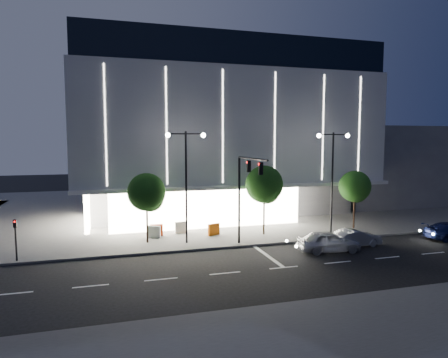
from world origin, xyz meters
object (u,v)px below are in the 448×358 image
object	(u,v)px
barrier_b	(154,232)
car_second	(355,238)
street_lamp_west	(186,170)
tree_left	(147,194)
tree_mid	(264,186)
car_lead	(329,241)
barrier_a	(156,230)
street_lamp_east	(333,167)
traffic_mast	(245,184)
ped_signal_far	(16,236)
tree_right	(355,188)
barrier_c	(214,229)
barrier_d	(181,227)

from	to	relation	value
barrier_b	car_second	bearing A→B (deg)	-0.13
street_lamp_west	tree_left	size ratio (longest dim) A/B	1.57
tree_mid	car_lead	distance (m)	7.52
street_lamp_west	barrier_b	size ratio (longest dim) A/B	8.18
car_lead	barrier_a	bearing A→B (deg)	62.29
street_lamp_east	traffic_mast	bearing A→B (deg)	-163.52
ped_signal_far	barrier_a	size ratio (longest dim) A/B	2.73
street_lamp_east	car_lead	bearing A→B (deg)	-122.80
tree_right	tree_left	bearing A→B (deg)	180.00
barrier_c	barrier_d	size ratio (longest dim) A/B	1.00
barrier_a	barrier_c	distance (m)	4.91
tree_mid	car_second	bearing A→B (deg)	-43.45
traffic_mast	tree_right	bearing A→B (deg)	17.02
ped_signal_far	barrier_d	size ratio (longest dim) A/B	2.73
tree_left	car_lead	size ratio (longest dim) A/B	1.23
tree_left	barrier_b	size ratio (longest dim) A/B	5.20
street_lamp_west	tree_right	distance (m)	16.19
street_lamp_west	tree_mid	world-z (taller)	street_lamp_west
barrier_c	car_second	bearing A→B (deg)	-54.24
barrier_c	car_lead	bearing A→B (deg)	-66.85
traffic_mast	car_lead	size ratio (longest dim) A/B	1.52
tree_mid	street_lamp_west	bearing A→B (deg)	-171.74
tree_right	car_second	size ratio (longest dim) A/B	1.35
traffic_mast	barrier_c	world-z (taller)	traffic_mast
ped_signal_far	street_lamp_west	bearing A→B (deg)	7.13
tree_mid	barrier_b	size ratio (longest dim) A/B	5.59
barrier_c	tree_left	bearing A→B (deg)	166.32
street_lamp_east	ped_signal_far	size ratio (longest dim) A/B	3.00
barrier_a	barrier_b	world-z (taller)	same
car_lead	barrier_c	distance (m)	9.86
barrier_a	barrier_c	world-z (taller)	same
barrier_a	tree_right	bearing A→B (deg)	-3.70
barrier_d	traffic_mast	bearing A→B (deg)	-65.56
tree_right	traffic_mast	bearing A→B (deg)	-162.98
tree_left	tree_mid	world-z (taller)	tree_mid
ped_signal_far	barrier_b	distance (m)	10.52
barrier_c	barrier_d	distance (m)	3.03
tree_left	barrier_b	bearing A→B (deg)	64.95
street_lamp_west	barrier_d	world-z (taller)	street_lamp_west
tree_right	car_lead	xyz separation A→B (m)	(-6.26, -6.04, -3.09)
street_lamp_west	tree_left	distance (m)	3.69
tree_left	barrier_d	world-z (taller)	tree_left
tree_left	car_second	size ratio (longest dim) A/B	1.41
ped_signal_far	barrier_c	distance (m)	15.16
car_second	barrier_d	size ratio (longest dim) A/B	3.70
traffic_mast	tree_right	world-z (taller)	traffic_mast
tree_mid	car_lead	bearing A→B (deg)	-65.64
tree_right	barrier_b	world-z (taller)	tree_right
car_second	tree_left	bearing A→B (deg)	69.85
ped_signal_far	car_lead	distance (m)	22.07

